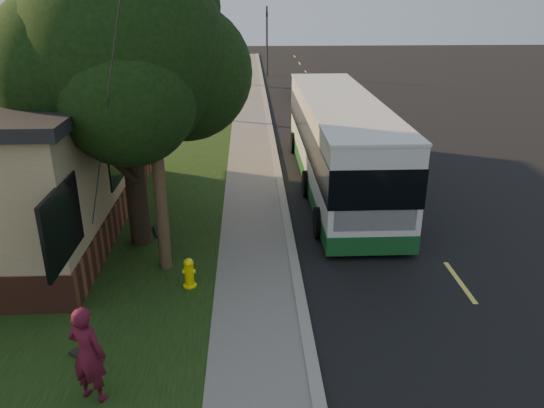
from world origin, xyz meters
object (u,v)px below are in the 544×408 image
Objects in this scene: traffic_signal at (267,37)px; leafy_tree at (125,55)px; skateboarder at (88,354)px; skateboard_main at (158,230)px; bare_tree_far at (222,57)px; utility_pole at (151,88)px; skateboard_spare at (85,357)px; fire_hydrant at (189,273)px; dumpster at (23,165)px; transit_bus at (339,141)px; distant_car at (307,85)px; bare_tree_near at (204,80)px.

leafy_tree is at bearing -98.47° from traffic_signal.
traffic_signal is 38.01m from skateboarder.
bare_tree_far is at bearing 88.23° from skateboard_main.
utility_pole is 12.91× the size of skateboard_spare.
traffic_signal reaches higher than fire_hydrant.
fire_hydrant is 3.95m from skateboarder.
dumpster is at bearing -106.45° from bare_tree_far.
skateboarder is (-0.60, -4.68, -3.65)m from utility_pole.
skateboard_spare is (-0.53, -5.76, -0.01)m from skateboard_main.
fire_hydrant is 0.52× the size of dumpster.
bare_tree_far is 2.20× the size of skateboarder.
bare_tree_far is at bearing 102.48° from transit_bus.
traffic_signal is at bearing -75.67° from skateboarder.
traffic_signal is 6.57× the size of skateboard_main.
skateboarder is (-1.30, -3.69, 0.55)m from fire_hydrant.
utility_pole is 29.13m from bare_tree_far.
skateboarder reaches higher than fire_hydrant.
bare_tree_far is 22.99m from dumpster.
distant_car is (6.15, 23.48, -3.82)m from utility_pole.
fire_hydrant is 0.88× the size of skateboard_main.
traffic_signal is at bearing 48.81° from bare_tree_far.
skateboarder is 2.60× the size of skateboard_spare.
transit_bus reaches higher than skateboard_main.
skateboard_main is (-5.91, -3.93, -1.58)m from transit_bus.
skateboard_spare is at bearing -95.22° from skateboard_main.
bare_tree_far is 0.34× the size of transit_bus.
utility_pole is at bearing -90.60° from bare_tree_far.
fire_hydrant is at bearing -101.73° from distant_car.
traffic_signal is 7.83× the size of skateboard_spare.
skateboarder is at bearing -97.26° from utility_pole.
skateboard_spare is at bearing -104.06° from distant_car.
traffic_signal is at bearing 82.02° from skateboard_main.
utility_pole is 17.19m from bare_tree_near.
traffic_signal is (3.10, 34.00, 2.73)m from fire_hydrant.
transit_bus reaches higher than distant_car.
fire_hydrant is 30.04m from bare_tree_far.
skateboard_main is at bearing -69.62° from skateboarder.
dumpster is at bearing 175.31° from transit_bus.
fire_hydrant is 0.16× the size of distant_car.
fire_hydrant is at bearing -95.21° from traffic_signal.
bare_tree_far is (0.50, 12.00, -0.15)m from bare_tree_near.
dumpster is (-6.19, 7.00, -3.99)m from utility_pole.
bare_tree_far reaches higher than transit_bus.
bare_tree_near is 1.07× the size of bare_tree_far.
fire_hydrant reaches higher than skateboard_main.
leafy_tree is 5.51× the size of dumpster.
utility_pole is 0.77× the size of transit_bus.
fire_hydrant is at bearing -68.43° from skateboard_main.
fire_hydrant is 0.13× the size of traffic_signal.
bare_tree_far is 33.71m from skateboarder.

